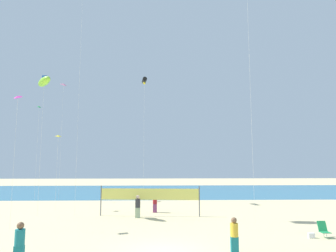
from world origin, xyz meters
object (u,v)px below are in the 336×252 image
(folding_beach_chair, at_px, (323,229))
(kite_black_tube, at_px, (144,81))
(beachgoer_charcoal_shirt, at_px, (138,206))
(volleyball_net, at_px, (150,195))
(kite_green_diamond, at_px, (39,112))
(kite_pink_diamond, at_px, (64,85))
(beach_handbag, at_px, (311,236))
(kite_yellow_diamond, at_px, (58,137))
(kite_lime_inflatable, at_px, (44,82))
(beachgoer_maroon_shirt, at_px, (155,202))
(kite_magenta_diamond, at_px, (17,99))
(beachgoer_mustard_shirt, at_px, (234,234))
(beachgoer_teal_shirt, at_px, (20,242))

(folding_beach_chair, bearing_deg, kite_black_tube, 85.75)
(beachgoer_charcoal_shirt, distance_m, volleyball_net, 1.35)
(volleyball_net, height_order, kite_black_tube, kite_black_tube)
(folding_beach_chair, bearing_deg, kite_green_diamond, 104.15)
(kite_pink_diamond, bearing_deg, volleyball_net, -43.56)
(beachgoer_charcoal_shirt, bearing_deg, kite_pink_diamond, 154.43)
(beach_handbag, bearing_deg, kite_black_tube, 125.14)
(kite_yellow_diamond, distance_m, kite_black_tube, 11.31)
(kite_pink_diamond, bearing_deg, kite_green_diamond, -150.65)
(folding_beach_chair, height_order, volleyball_net, volleyball_net)
(beachgoer_charcoal_shirt, height_order, kite_lime_inflatable, kite_lime_inflatable)
(beachgoer_maroon_shirt, bearing_deg, kite_green_diamond, 175.52)
(beachgoer_charcoal_shirt, distance_m, kite_pink_diamond, 19.29)
(beachgoer_charcoal_shirt, xyz_separation_m, kite_pink_diamond, (-9.85, 10.93, 12.48))
(kite_magenta_diamond, bearing_deg, kite_yellow_diamond, 88.75)
(folding_beach_chair, distance_m, kite_pink_diamond, 30.12)
(beachgoer_mustard_shirt, relative_size, beachgoer_teal_shirt, 0.93)
(kite_yellow_diamond, height_order, kite_magenta_diamond, kite_magenta_diamond)
(volleyball_net, bearing_deg, beachgoer_teal_shirt, -115.06)
(volleyball_net, height_order, kite_lime_inflatable, kite_lime_inflatable)
(beachgoer_teal_shirt, relative_size, beachgoer_maroon_shirt, 1.13)
(beach_handbag, height_order, kite_lime_inflatable, kite_lime_inflatable)
(beachgoer_teal_shirt, xyz_separation_m, kite_pink_diamond, (-5.59, 21.31, 12.44))
(kite_green_diamond, relative_size, kite_pink_diamond, 0.78)
(beachgoer_teal_shirt, distance_m, kite_lime_inflatable, 15.55)
(beachgoer_mustard_shirt, relative_size, beachgoer_maroon_shirt, 1.05)
(volleyball_net, relative_size, kite_yellow_diamond, 1.18)
(folding_beach_chair, height_order, beach_handbag, folding_beach_chair)
(beachgoer_charcoal_shirt, relative_size, kite_magenta_diamond, 0.19)
(beachgoer_charcoal_shirt, relative_size, kite_lime_inflatable, 0.15)
(beachgoer_maroon_shirt, distance_m, kite_green_diamond, 17.78)
(kite_black_tube, bearing_deg, beachgoer_teal_shirt, -102.47)
(beachgoer_mustard_shirt, relative_size, kite_yellow_diamond, 0.24)
(beachgoer_maroon_shirt, distance_m, volleyball_net, 1.84)
(beachgoer_teal_shirt, height_order, kite_lime_inflatable, kite_lime_inflatable)
(kite_yellow_diamond, bearing_deg, kite_magenta_diamond, -91.25)
(beachgoer_mustard_shirt, xyz_separation_m, kite_black_tube, (-5.41, 17.56, 12.52))
(beach_handbag, xyz_separation_m, kite_yellow_diamond, (-18.28, 10.28, 6.48))
(beachgoer_charcoal_shirt, xyz_separation_m, kite_magenta_diamond, (-7.97, -3.79, 7.69))
(beachgoer_mustard_shirt, height_order, kite_green_diamond, kite_green_diamond)
(volleyball_net, relative_size, beach_handbag, 22.87)
(kite_pink_diamond, distance_m, kite_black_tube, 10.06)
(beachgoer_teal_shirt, relative_size, volleyball_net, 0.22)
(folding_beach_chair, height_order, kite_yellow_diamond, kite_yellow_diamond)
(beachgoer_mustard_shirt, relative_size, beach_handbag, 4.74)
(beachgoer_maroon_shirt, bearing_deg, kite_yellow_diamond, -165.93)
(beachgoer_mustard_shirt, height_order, kite_magenta_diamond, kite_magenta_diamond)
(kite_magenta_diamond, bearing_deg, kite_lime_inflatable, 91.43)
(beach_handbag, xyz_separation_m, kite_pink_diamond, (-20.33, 17.25, 13.26))
(kite_lime_inflatable, distance_m, kite_black_tube, 11.47)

